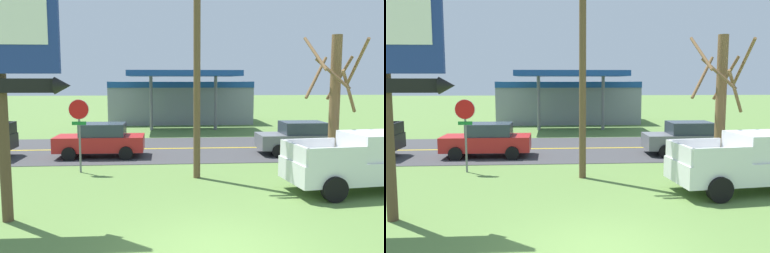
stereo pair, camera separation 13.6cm
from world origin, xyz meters
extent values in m
plane|color=#5B7F3D|center=(0.00, 0.00, 0.00)|extent=(180.00, 180.00, 0.00)
cube|color=#3D3D3F|center=(0.00, 13.00, 0.01)|extent=(140.00, 8.00, 0.02)
cube|color=gold|center=(0.00, 13.00, 0.02)|extent=(126.00, 0.20, 0.01)
cylinder|color=brown|center=(-5.30, 2.25, 3.12)|extent=(0.28, 0.28, 6.25)
cone|color=black|center=(-3.71, 2.07, 3.56)|extent=(0.40, 0.44, 0.44)
cylinder|color=slate|center=(-4.53, 7.76, 1.10)|extent=(0.08, 0.08, 2.20)
cylinder|color=red|center=(-4.53, 7.73, 2.55)|extent=(0.76, 0.03, 0.76)
cylinder|color=white|center=(-4.53, 7.75, 2.55)|extent=(0.80, 0.01, 0.80)
cube|color=#19722D|center=(-4.53, 7.73, 2.00)|extent=(0.56, 0.03, 0.14)
cylinder|color=brown|center=(0.08, 6.56, 4.64)|extent=(0.26, 0.26, 9.28)
cylinder|color=brown|center=(5.47, 6.75, 2.72)|extent=(0.40, 0.40, 5.43)
cylinder|color=brown|center=(6.31, 6.71, 4.40)|extent=(0.20, 1.76, 1.72)
cylinder|color=brown|center=(5.79, 7.09, 3.78)|extent=(0.84, 0.78, 1.74)
cylinder|color=brown|center=(4.94, 7.34, 3.82)|extent=(1.32, 1.22, 1.68)
cylinder|color=brown|center=(4.59, 6.66, 4.72)|extent=(0.31, 1.85, 1.39)
cylinder|color=brown|center=(5.12, 6.23, 3.95)|extent=(1.17, 0.84, 1.22)
cylinder|color=brown|center=(5.82, 6.32, 3.28)|extent=(1.01, 0.85, 1.65)
cube|color=gray|center=(0.34, 27.17, 1.80)|extent=(12.00, 6.00, 3.60)
cube|color=#19478C|center=(0.34, 24.12, 3.35)|extent=(12.00, 0.12, 0.50)
cube|color=#19478C|center=(0.34, 21.17, 4.20)|extent=(8.00, 5.00, 0.40)
cylinder|color=slate|center=(-2.06, 21.17, 2.10)|extent=(0.24, 0.24, 4.20)
cylinder|color=slate|center=(2.74, 21.17, 2.10)|extent=(0.24, 0.24, 4.20)
cube|color=silver|center=(5.48, 4.37, 0.76)|extent=(5.40, 2.57, 0.72)
cube|color=silver|center=(5.93, 4.43, 1.54)|extent=(2.10, 2.02, 0.84)
cube|color=silver|center=(3.86, 5.10, 1.40)|extent=(1.95, 0.35, 0.56)
cube|color=silver|center=(4.08, 3.28, 1.40)|extent=(1.95, 0.35, 0.56)
cube|color=silver|center=(3.00, 4.07, 1.40)|extent=(0.35, 1.88, 0.56)
cylinder|color=black|center=(3.77, 5.15, 0.40)|extent=(0.83, 0.37, 0.80)
cylinder|color=black|center=(4.00, 3.21, 0.40)|extent=(0.83, 0.37, 0.80)
cube|color=black|center=(-8.52, 11.00, 1.40)|extent=(0.12, 1.88, 0.56)
cube|color=slate|center=(5.64, 11.00, 0.68)|extent=(4.20, 1.76, 0.72)
cube|color=#2D3842|center=(5.79, 11.00, 1.34)|extent=(2.10, 1.56, 0.60)
cylinder|color=black|center=(4.33, 10.12, 0.32)|extent=(0.64, 0.24, 0.64)
cylinder|color=black|center=(4.33, 11.88, 0.32)|extent=(0.64, 0.24, 0.64)
cylinder|color=black|center=(6.94, 10.12, 0.32)|extent=(0.64, 0.24, 0.64)
cylinder|color=black|center=(6.94, 11.88, 0.32)|extent=(0.64, 0.24, 0.64)
cube|color=red|center=(-4.24, 11.00, 0.68)|extent=(4.20, 1.76, 0.72)
cube|color=#2D3842|center=(-4.09, 11.00, 1.34)|extent=(2.10, 1.56, 0.60)
cylinder|color=black|center=(-5.54, 10.12, 0.32)|extent=(0.64, 0.24, 0.64)
cylinder|color=black|center=(-5.54, 11.88, 0.32)|extent=(0.64, 0.24, 0.64)
cylinder|color=black|center=(-2.94, 10.12, 0.32)|extent=(0.64, 0.24, 0.64)
cylinder|color=black|center=(-2.94, 11.88, 0.32)|extent=(0.64, 0.24, 0.64)
camera|label=1|loc=(-1.19, -8.15, 3.70)|focal=36.93mm
camera|label=2|loc=(-1.06, -8.15, 3.70)|focal=36.93mm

